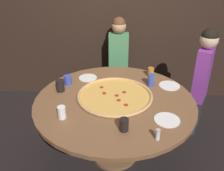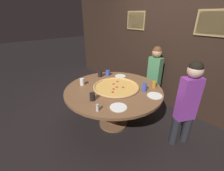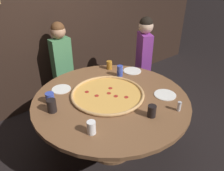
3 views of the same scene
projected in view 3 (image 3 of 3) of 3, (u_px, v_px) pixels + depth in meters
The scene contains 16 objects.
ground_plane at pixel (111, 148), 2.66m from camera, with size 24.00×24.00×0.00m, color black.
back_wall at pixel (46, 18), 2.97m from camera, with size 6.40×0.08×2.60m.
dining_table at pixel (111, 107), 2.36m from camera, with size 1.63×1.63×0.74m.
giant_pizza at pixel (108, 94), 2.33m from camera, with size 0.79×0.79×0.03m.
drink_cup_near_left at pixel (120, 71), 2.69m from camera, with size 0.07×0.07×0.14m, color #384CB7.
drink_cup_far_left at pixel (109, 65), 2.87m from camera, with size 0.07×0.07×0.11m, color #BC7A23.
drink_cup_front_edge at pixel (52, 106), 2.05m from camera, with size 0.09×0.09×0.13m, color black.
drink_cup_far_right at pixel (91, 127), 1.79m from camera, with size 0.07×0.07×0.12m, color white.
drink_cup_by_shaker at pixel (50, 98), 2.19m from camera, with size 0.09×0.09×0.11m, color #384CB7.
drink_cup_beside_pizza at pixel (152, 111), 1.99m from camera, with size 0.08×0.08×0.11m, color black.
white_plate_beside_cup at pixel (165, 95), 2.33m from camera, with size 0.23×0.23×0.01m, color white.
white_plate_far_back at pixel (61, 89), 2.43m from camera, with size 0.21×0.21×0.01m, color white.
white_plate_near_front at pixel (132, 71), 2.83m from camera, with size 0.23×0.23×0.01m, color white.
condiment_shaker at pixel (179, 106), 2.07m from camera, with size 0.04×0.04×0.10m.
diner_centre_back at pixel (62, 62), 3.07m from camera, with size 0.33×0.20×1.31m.
diner_far_left at pixel (144, 57), 3.18m from camera, with size 0.26×0.35×1.34m.
Camera 3 is at (-1.20, -1.51, 1.99)m, focal length 35.00 mm.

